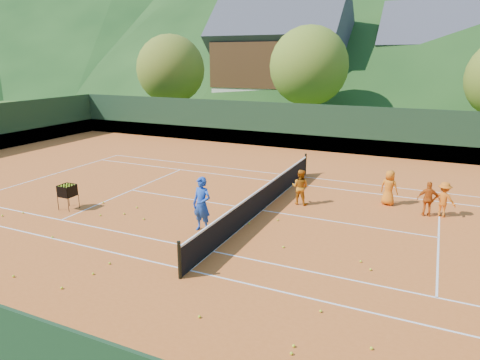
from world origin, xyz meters
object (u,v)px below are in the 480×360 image
at_px(student_c, 389,188).
at_px(student_d, 444,199).
at_px(chalet_mid, 445,67).
at_px(ball_hopper, 67,191).
at_px(chalet_left, 281,60).
at_px(student_a, 300,187).
at_px(tennis_net, 262,198).
at_px(student_b, 428,199).
at_px(coach, 202,204).

bearing_deg(student_c, student_d, -179.80).
distance_m(student_d, chalet_mid, 32.03).
bearing_deg(ball_hopper, chalet_left, 95.08).
bearing_deg(student_a, ball_hopper, 31.11).
height_order(student_c, tennis_net, student_c).
bearing_deg(chalet_mid, tennis_net, -100.01).
distance_m(tennis_net, chalet_left, 32.04).
xyz_separation_m(student_c, chalet_mid, (1.56, 31.19, 4.24)).
bearing_deg(student_a, chalet_mid, -95.96).
relative_size(student_b, student_c, 0.93).
distance_m(coach, student_b, 8.57).
height_order(student_b, chalet_left, chalet_left).
bearing_deg(student_c, coach, 60.50).
bearing_deg(student_b, student_c, -36.24).
xyz_separation_m(student_c, student_d, (2.03, -0.55, -0.05)).
bearing_deg(chalet_mid, coach, -100.96).
relative_size(student_a, student_b, 1.08).
relative_size(coach, student_a, 1.32).
relative_size(coach, chalet_left, 0.14).
bearing_deg(student_c, chalet_mid, -77.51).
bearing_deg(student_b, student_a, -1.61).
bearing_deg(coach, student_d, 40.43).
height_order(student_b, student_c, student_c).
height_order(chalet_left, chalet_mid, chalet_left).
relative_size(student_a, student_d, 1.08).
xyz_separation_m(coach, chalet_mid, (7.12, 36.78, 4.01)).
distance_m(coach, student_a, 4.73).
distance_m(student_b, tennis_net, 6.29).
bearing_deg(tennis_net, student_b, 19.16).
bearing_deg(coach, student_a, 68.50).
distance_m(student_b, chalet_mid, 32.22).
xyz_separation_m(student_a, student_b, (4.82, 0.68, -0.06)).
distance_m(student_a, ball_hopper, 9.32).
bearing_deg(ball_hopper, student_c, 27.10).
bearing_deg(student_d, student_a, 21.86).
relative_size(tennis_net, chalet_left, 0.87).
relative_size(student_c, chalet_mid, 0.11).
height_order(tennis_net, chalet_left, chalet_left).
xyz_separation_m(student_a, student_c, (3.32, 1.43, -0.01)).
xyz_separation_m(tennis_net, ball_hopper, (-7.06, -3.07, 0.25)).
xyz_separation_m(student_b, tennis_net, (-5.94, -2.06, -0.18)).
bearing_deg(coach, ball_hopper, -170.31).
distance_m(student_c, student_d, 2.10).
bearing_deg(student_c, ball_hopper, 42.45).
relative_size(student_b, tennis_net, 0.11).
bearing_deg(tennis_net, chalet_left, 108.43).
bearing_deg(student_d, student_c, -2.67).
relative_size(ball_hopper, chalet_left, 0.07).
height_order(student_c, chalet_left, chalet_left).
bearing_deg(chalet_mid, ball_hopper, -109.41).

